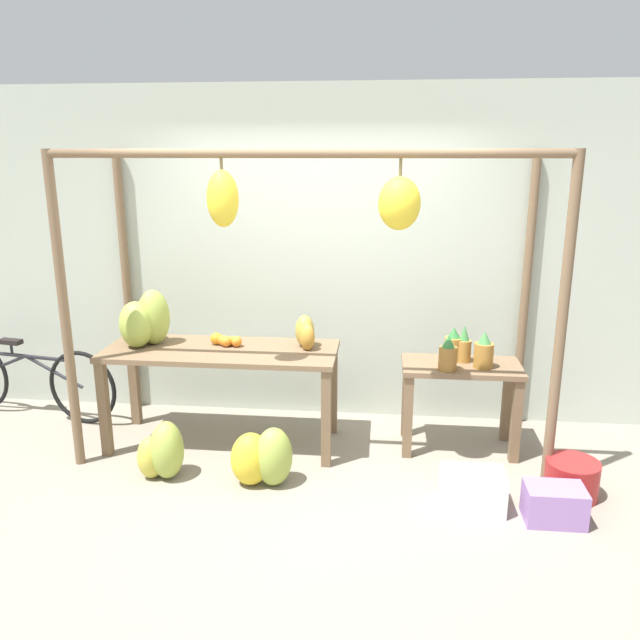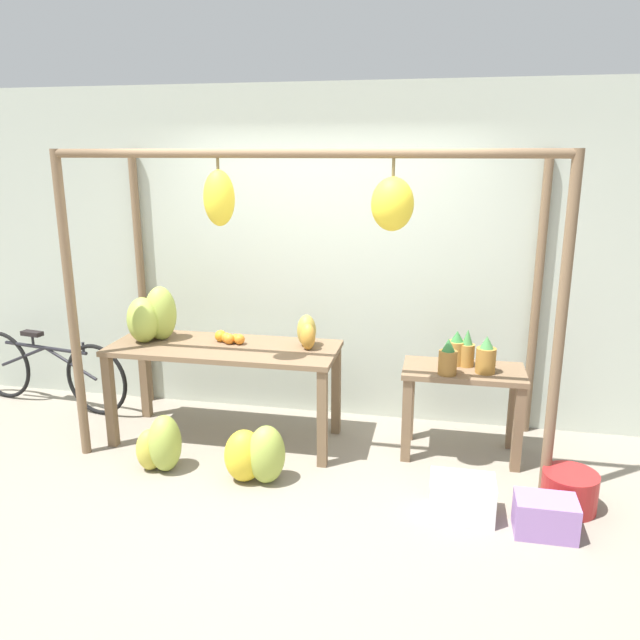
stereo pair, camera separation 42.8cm
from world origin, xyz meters
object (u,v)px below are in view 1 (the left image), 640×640
parked_bicycle (28,379)px  banana_pile_on_table (144,321)px  orange_pile (226,340)px  banana_pile_ground_left (162,452)px  fruit_crate_purple (554,504)px  fruit_crate_white (472,490)px  papaya_pile (306,333)px  banana_pile_ground_right (262,458)px  blue_bucket (571,478)px  pineapple_cluster (463,350)px

parked_bicycle → banana_pile_on_table: bearing=-13.4°
orange_pile → banana_pile_ground_left: 0.98m
banana_pile_on_table → parked_bicycle: size_ratio=0.31×
parked_bicycle → fruit_crate_purple: bearing=-16.1°
fruit_crate_white → papaya_pile: size_ratio=1.47×
banana_pile_on_table → banana_pile_ground_right: bearing=-32.2°
banana_pile_on_table → fruit_crate_purple: (2.96, -0.92, -0.87)m
banana_pile_on_table → parked_bicycle: (-1.21, 0.29, -0.64)m
banana_pile_ground_left → papaya_pile: bearing=35.9°
orange_pile → fruit_crate_white: orange_pile is taller
banana_pile_on_table → banana_pile_ground_right: banana_pile_on_table is taller
banana_pile_on_table → blue_bucket: banana_pile_on_table is taller
banana_pile_ground_right → fruit_crate_purple: banana_pile_ground_right is taller
papaya_pile → banana_pile_ground_right: bearing=-107.3°
banana_pile_ground_right → fruit_crate_purple: (1.91, -0.26, -0.09)m
banana_pile_ground_left → fruit_crate_white: banana_pile_ground_left is taller
papaya_pile → fruit_crate_white: bearing=-35.8°
banana_pile_on_table → papaya_pile: banana_pile_on_table is taller
fruit_crate_white → fruit_crate_purple: (0.50, -0.10, -0.01)m
parked_bicycle → blue_bucket: bearing=-11.4°
papaya_pile → fruit_crate_purple: papaya_pile is taller
banana_pile_ground_left → blue_bucket: bearing=0.9°
banana_pile_ground_right → blue_bucket: size_ratio=1.46×
orange_pile → pineapple_cluster: pineapple_cluster is taller
banana_pile_ground_right → blue_bucket: (2.11, 0.07, -0.08)m
fruit_crate_purple → banana_pile_on_table: bearing=162.8°
orange_pile → blue_bucket: (2.52, -0.62, -0.71)m
parked_bicycle → papaya_pile: bearing=-5.6°
banana_pile_on_table → fruit_crate_white: 2.74m
banana_pile_on_table → blue_bucket: (3.16, -0.59, -0.86)m
orange_pile → pineapple_cluster: 1.83m
banana_pile_ground_left → fruit_crate_purple: bearing=-6.0°
orange_pile → papaya_pile: (0.63, 0.02, 0.08)m
banana_pile_ground_right → blue_bucket: bearing=1.8°
banana_pile_on_table → blue_bucket: 3.32m
fruit_crate_purple → fruit_crate_white: bearing=169.0°
fruit_crate_white → fruit_crate_purple: 0.50m
blue_bucket → fruit_crate_purple: (-0.19, -0.32, -0.01)m
fruit_crate_purple → papaya_pile: bearing=150.5°
fruit_crate_white → blue_bucket: bearing=18.2°
fruit_crate_white → parked_bicycle: (-3.67, 1.11, 0.21)m
blue_bucket → pineapple_cluster: bearing=137.6°
banana_pile_ground_right → papaya_pile: size_ratio=1.87×
blue_bucket → parked_bicycle: 4.46m
orange_pile → blue_bucket: 2.69m
banana_pile_on_table → parked_bicycle: 1.39m
orange_pile → fruit_crate_white: (1.83, -0.85, -0.71)m
orange_pile → banana_pile_ground_right: size_ratio=0.51×
banana_pile_ground_left → fruit_crate_purple: (2.64, -0.28, -0.08)m
parked_bicycle → fruit_crate_purple: parked_bicycle is taller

